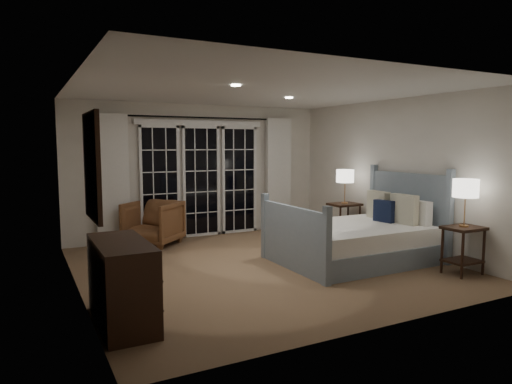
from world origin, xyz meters
name	(u,v)px	position (x,y,z in m)	size (l,w,h in m)	color
floor	(262,266)	(0.00, 0.00, 0.00)	(5.00, 5.00, 0.00)	#8A674A
ceiling	(263,91)	(0.00, 0.00, 2.50)	(5.00, 5.00, 0.00)	silver
wall_left	(75,188)	(-2.50, 0.00, 1.25)	(0.02, 5.00, 2.50)	silver
wall_right	(394,174)	(2.50, 0.00, 1.25)	(0.02, 5.00, 2.50)	silver
wall_back	(200,171)	(0.00, 2.50, 1.25)	(5.00, 0.02, 2.50)	silver
wall_front	(389,198)	(0.00, -2.50, 1.25)	(5.00, 0.02, 2.50)	silver
french_doors	(201,179)	(0.00, 2.46, 1.09)	(2.50, 0.04, 2.20)	black
curtain_rod	(202,118)	(0.00, 2.40, 2.25)	(0.03, 0.03, 3.50)	black
curtain_left	(113,180)	(-1.65, 2.38, 1.15)	(0.55, 0.10, 2.25)	white
curtain_right	(278,174)	(1.65, 2.38, 1.15)	(0.55, 0.10, 2.25)	white
downlight_a	(289,98)	(0.80, 0.60, 2.49)	(0.12, 0.12, 0.01)	white
downlight_b	(236,85)	(-0.60, -0.40, 2.49)	(0.12, 0.12, 0.01)	white
bed	(357,239)	(1.42, -0.39, 0.33)	(2.23, 1.60, 1.30)	gray
nightstand_left	(463,243)	(2.21, -1.62, 0.43)	(0.50, 0.40, 0.65)	black
nightstand_right	(344,216)	(2.16, 0.86, 0.45)	(0.53, 0.42, 0.68)	black
lamp_left	(466,189)	(2.21, -1.62, 1.16)	(0.33, 0.33, 0.64)	tan
lamp_right	(345,176)	(2.16, 0.86, 1.17)	(0.32, 0.32, 0.61)	tan
armchair	(153,223)	(-1.04, 2.09, 0.39)	(0.83, 0.85, 0.77)	brown
dresser	(122,283)	(-2.23, -1.25, 0.41)	(0.49, 1.16, 0.82)	black
mirror	(92,166)	(-2.47, -1.25, 1.55)	(0.05, 0.85, 1.00)	black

